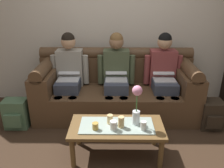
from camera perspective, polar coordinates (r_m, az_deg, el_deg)
name	(u,v)px	position (r m, az deg, el deg)	size (l,w,h in m)	color
ground_plane	(116,163)	(2.69, 1.13, -19.08)	(14.00, 14.00, 0.00)	#382619
back_wall_patterned	(116,13)	(3.72, 1.11, 17.42)	(6.00, 0.12, 2.90)	beige
couch	(116,90)	(3.48, 1.04, -1.45)	(2.34, 0.88, 0.96)	#513823
person_left	(69,72)	(3.43, -10.67, 3.02)	(0.56, 0.67, 1.22)	#383D4C
person_middle	(116,72)	(3.37, 1.07, 3.03)	(0.56, 0.67, 1.22)	#383D4C
person_right	(164,72)	(3.44, 12.77, 2.91)	(0.56, 0.67, 1.22)	#383D4C
coffee_table	(117,130)	(2.58, 1.17, -11.32)	(1.04, 0.49, 0.40)	brown
flower_vase	(137,103)	(2.46, 6.20, -4.76)	(0.11, 0.11, 0.46)	silver
cup_near_left	(114,125)	(2.45, 0.39, -10.30)	(0.08, 0.08, 0.10)	white
cup_near_right	(95,126)	(2.47, -4.18, -10.46)	(0.07, 0.07, 0.08)	gold
cup_far_center	(110,119)	(2.55, -0.52, -8.80)	(0.06, 0.06, 0.11)	#DBB77A
cup_far_left	(143,126)	(2.47, 7.86, -10.28)	(0.06, 0.06, 0.10)	white
cup_far_right	(121,122)	(2.49, 2.32, -9.46)	(0.07, 0.07, 0.12)	#DBB77A
backpack_left	(16,114)	(3.42, -22.84, -6.94)	(0.31, 0.26, 0.41)	#4C6B4C
backpack_right	(211,114)	(3.44, 23.46, -7.00)	(0.29, 0.31, 0.40)	#2D2319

